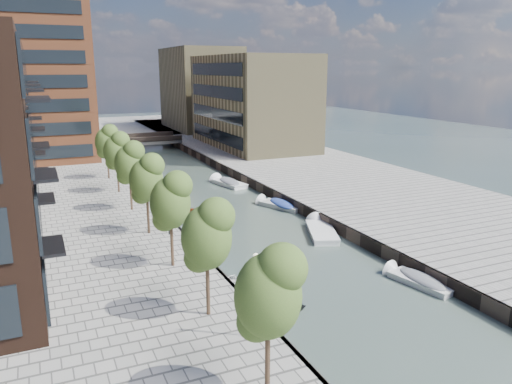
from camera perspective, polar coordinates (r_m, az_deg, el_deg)
water at (r=54.94m, az=-6.71°, el=0.10°), size 300.00×300.00×0.00m
quay_right at (r=61.34m, az=7.69°, el=2.02°), size 20.00×140.00×1.00m
quay_wall_left at (r=53.40m, az=-12.97°, el=-0.02°), size 0.25×140.00×1.00m
quay_wall_right at (r=56.86m, az=-0.85°, el=1.19°), size 0.25×140.00×1.00m
far_closure at (r=112.81m, az=-15.96°, el=7.06°), size 80.00×40.00×1.00m
tower at (r=76.07m, az=-25.88°, el=14.84°), size 18.00×18.00×30.00m
tan_block_near at (r=79.73m, az=-0.53°, el=10.33°), size 12.00×25.00×14.00m
tan_block_far at (r=104.02m, az=-6.36°, el=11.66°), size 12.00×20.00×16.00m
bridge at (r=85.28m, az=-13.22°, el=5.74°), size 13.00×6.00×1.30m
tree_0 at (r=18.36m, az=1.38°, el=-11.15°), size 2.50×2.50×5.95m
tree_1 at (r=24.42m, az=-5.68°, el=-4.70°), size 2.50×2.50×5.95m
tree_2 at (r=30.88m, az=-9.79°, el=-0.84°), size 2.50×2.50×5.95m
tree_3 at (r=37.53m, az=-12.46°, el=1.67°), size 2.50×2.50×5.95m
tree_4 at (r=44.29m, az=-14.32°, el=3.42°), size 2.50×2.50×5.95m
tree_5 at (r=51.11m, az=-15.69°, el=4.71°), size 2.50×2.50×5.95m
tree_6 at (r=57.98m, az=-16.74°, el=5.68°), size 2.50×2.50×5.95m
lamp_0 at (r=22.91m, az=-0.01°, el=-10.77°), size 0.24×0.24×4.12m
lamp_1 at (r=37.27m, az=-10.04°, el=-1.14°), size 0.24×0.24×4.12m
lamp_2 at (r=52.59m, az=-14.33°, el=3.05°), size 0.24×0.24×4.12m
sloop_1 at (r=28.24m, az=1.52°, el=-13.67°), size 4.84×4.00×0.87m
sloop_2 at (r=46.08m, az=-9.31°, el=-2.71°), size 5.10×4.27×0.91m
sloop_3 at (r=31.09m, az=-2.45°, el=-10.95°), size 5.15×4.30×0.92m
sloop_4 at (r=48.38m, az=-10.09°, el=-1.94°), size 4.31×3.27×0.84m
motorboat_1 at (r=33.29m, az=17.82°, el=-9.55°), size 2.52×4.83×1.53m
motorboat_2 at (r=41.37m, az=7.36°, el=-4.43°), size 3.97×6.04×1.91m
motorboat_3 at (r=48.38m, az=2.52°, el=-1.48°), size 3.56×5.20×1.65m
motorboat_4 at (r=57.59m, az=-3.35°, el=1.05°), size 2.99×5.69×1.80m
car at (r=78.51m, az=-3.59°, el=5.63°), size 3.18×4.48×1.42m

